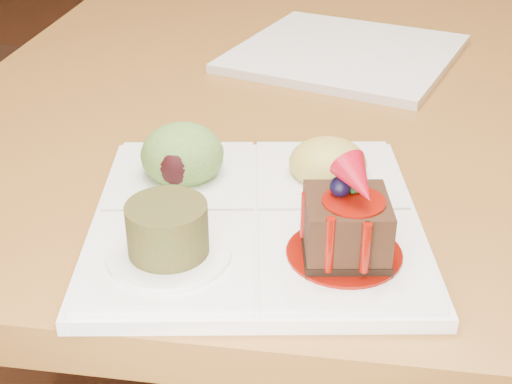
# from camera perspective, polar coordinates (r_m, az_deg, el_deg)

# --- Properties ---
(ground) EXTENTS (6.00, 6.00, 0.00)m
(ground) POSITION_cam_1_polar(r_m,az_deg,el_deg) (1.65, 7.21, -11.16)
(ground) COLOR #592B19
(dining_table) EXTENTS (1.00, 1.80, 0.75)m
(dining_table) POSITION_cam_1_polar(r_m,az_deg,el_deg) (1.32, 9.10, 11.99)
(dining_table) COLOR brown
(dining_table) RESTS_ON ground
(sampler_plate) EXTENTS (0.31, 0.31, 0.11)m
(sampler_plate) POSITION_cam_1_polar(r_m,az_deg,el_deg) (0.60, -0.20, -0.94)
(sampler_plate) COLOR white
(sampler_plate) RESTS_ON dining_table
(second_plate) EXTENTS (0.35, 0.35, 0.01)m
(second_plate) POSITION_cam_1_polar(r_m,az_deg,el_deg) (1.01, 7.16, 10.96)
(second_plate) COLOR white
(second_plate) RESTS_ON dining_table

